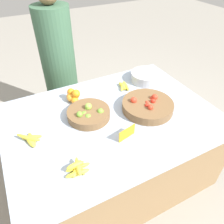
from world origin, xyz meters
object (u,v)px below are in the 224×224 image
at_px(metal_bowl, 146,77).
at_px(vendor_person, 59,67).
at_px(tomato_basket, 148,106).
at_px(lime_bowl, 89,114).
at_px(price_sign, 127,133).

distance_m(metal_bowl, vendor_person, 0.95).
bearing_deg(metal_bowl, vendor_person, 135.68).
relative_size(tomato_basket, vendor_person, 0.27).
distance_m(lime_bowl, metal_bowl, 0.76).
height_order(tomato_basket, vendor_person, vendor_person).
height_order(price_sign, vendor_person, vendor_person).
relative_size(lime_bowl, metal_bowl, 1.12).
bearing_deg(lime_bowl, price_sign, -65.45).
distance_m(lime_bowl, vendor_person, 0.92).
bearing_deg(price_sign, metal_bowl, 33.18).
bearing_deg(price_sign, lime_bowl, 101.36).
bearing_deg(tomato_basket, metal_bowl, 57.17).
bearing_deg(lime_bowl, vendor_person, 87.61).
xyz_separation_m(tomato_basket, metal_bowl, (0.25, 0.39, 0.01)).
bearing_deg(tomato_basket, lime_bowl, 164.41).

